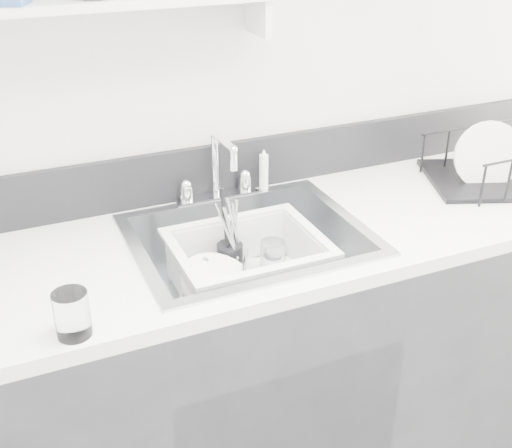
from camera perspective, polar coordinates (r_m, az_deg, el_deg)
name	(u,v)px	position (r m, az deg, el deg)	size (l,w,h in m)	color
counter_run	(250,366)	(2.03, -0.58, -12.52)	(3.20, 0.62, 0.92)	#28282B
backsplash	(211,170)	(1.98, -4.06, 4.79)	(3.20, 0.02, 0.16)	black
sink	(249,264)	(1.81, -0.64, -3.54)	(0.64, 0.52, 0.20)	silver
faucet	(217,182)	(1.94, -3.50, 3.71)	(0.26, 0.18, 0.23)	silver
side_sprayer	(264,170)	(2.00, 0.69, 4.82)	(0.03, 0.03, 0.14)	white
wall_shelf	(78,8)	(1.70, -15.58, 18.04)	(1.00, 0.16, 0.12)	silver
wash_tub	(248,266)	(1.80, -0.72, -3.73)	(0.41, 0.34, 0.16)	white
plate_stack	(221,291)	(1.76, -3.10, -5.94)	(0.26, 0.25, 0.10)	white
utensil_cup	(230,256)	(1.86, -2.35, -2.87)	(0.08, 0.08, 0.25)	black
ladle	(227,275)	(1.81, -2.57, -4.51)	(0.28, 0.10, 0.08)	silver
tumbler_in_tub	(273,258)	(1.86, 1.48, -3.00)	(0.07, 0.07, 0.10)	white
tumbler_counter	(72,314)	(1.42, -16.04, -7.72)	(0.08, 0.08, 0.10)	white
dish_rack	(501,159)	(2.21, 20.91, 5.40)	(0.44, 0.33, 0.15)	black
bowl_small	(294,285)	(1.81, 3.39, -5.41)	(0.10, 0.10, 0.03)	white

